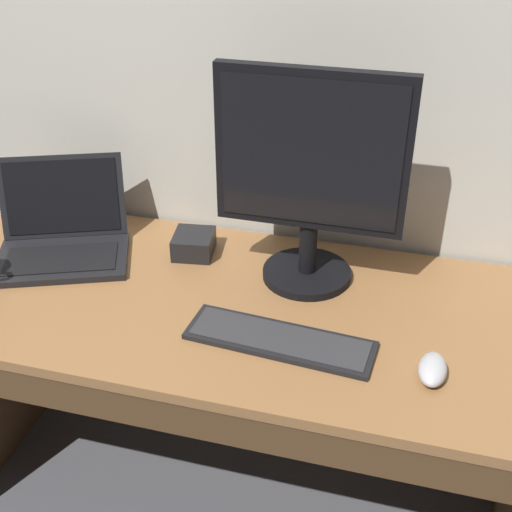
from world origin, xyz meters
name	(u,v)px	position (x,y,z in m)	size (l,w,h in m)	color
ground_plane	(236,496)	(0.00, 0.00, 0.00)	(14.00, 14.00, 0.00)	#4C4C51
desk	(232,376)	(0.00, -0.01, 0.49)	(1.61, 0.69, 0.73)	olive
laptop_black	(62,238)	(-0.51, 0.09, 0.78)	(0.42, 0.39, 0.24)	black
external_monitor	(310,176)	(0.16, 0.14, 1.02)	(0.46, 0.23, 0.55)	black
wired_keyboard	(280,340)	(0.15, -0.12, 0.73)	(0.43, 0.16, 0.01)	black
computer_mouse	(433,369)	(0.49, -0.15, 0.75)	(0.06, 0.11, 0.04)	#B7B7BC
external_drive_box	(194,244)	(-0.16, 0.19, 0.76)	(0.11, 0.11, 0.06)	black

